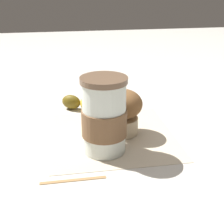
% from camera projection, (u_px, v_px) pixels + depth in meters
% --- Properties ---
extents(ground_plane, '(3.00, 3.00, 0.00)m').
position_uv_depth(ground_plane, '(112.00, 136.00, 0.67)').
color(ground_plane, beige).
extents(paper_napkin, '(0.26, 0.26, 0.00)m').
position_uv_depth(paper_napkin, '(112.00, 136.00, 0.67)').
color(paper_napkin, beige).
rests_on(paper_napkin, ground_plane).
extents(coffee_cup, '(0.09, 0.09, 0.15)m').
position_uv_depth(coffee_cup, '(104.00, 117.00, 0.58)').
color(coffee_cup, silver).
rests_on(coffee_cup, paper_napkin).
extents(muffin, '(0.09, 0.09, 0.10)m').
position_uv_depth(muffin, '(122.00, 110.00, 0.66)').
color(muffin, beige).
rests_on(muffin, paper_napkin).
extents(banana, '(0.17, 0.12, 0.04)m').
position_uv_depth(banana, '(92.00, 108.00, 0.76)').
color(banana, gold).
rests_on(banana, paper_napkin).
extents(wooden_stirrer, '(0.01, 0.11, 0.00)m').
position_uv_depth(wooden_stirrer, '(73.00, 180.00, 0.52)').
color(wooden_stirrer, '#9E7547').
rests_on(wooden_stirrer, ground_plane).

